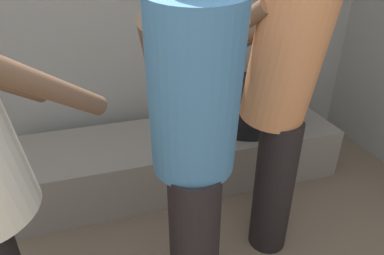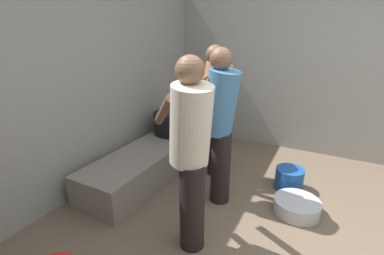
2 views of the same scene
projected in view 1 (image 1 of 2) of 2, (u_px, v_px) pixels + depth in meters
hearth_ledge at (182, 156)px, 2.34m from camera, size 2.12×0.60×0.35m
cooking_pot_main at (247, 104)px, 2.33m from camera, size 0.53×0.53×0.75m
cook_in_blue_shirt at (194, 136)px, 1.15m from camera, size 0.45×0.70×1.55m
cook_in_orange_shirt at (281, 92)px, 1.51m from camera, size 0.54×0.72×1.55m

